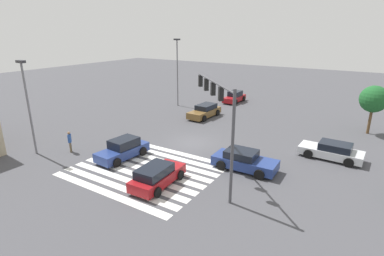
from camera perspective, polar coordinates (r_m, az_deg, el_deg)
name	(u,v)px	position (r m, az deg, el deg)	size (l,w,h in m)	color
ground_plane	(192,143)	(26.88, 0.00, -2.85)	(125.15, 125.15, 0.00)	#47474C
crosswalk_markings	(145,169)	(22.19, -8.89, -7.81)	(10.02, 8.20, 0.01)	silver
traffic_signal_mast	(218,106)	(18.71, 4.89, 4.23)	(5.47, 5.47, 6.75)	#47474C
car_0	(205,111)	(34.68, 2.44, 3.22)	(2.21, 4.84, 1.47)	brown
car_1	(157,176)	(19.71, -6.67, -8.99)	(2.10, 4.29, 1.42)	maroon
car_2	(123,149)	(24.15, -13.01, -3.98)	(2.20, 4.42, 1.57)	navy
car_4	(234,97)	(42.51, 8.10, 5.85)	(2.00, 4.29, 1.54)	maroon
car_5	(244,160)	(22.05, 9.88, -6.11)	(4.63, 2.24, 1.42)	navy
car_6	(332,151)	(25.88, 25.08, -3.98)	(4.71, 2.22, 1.34)	silver
pedestrian	(70,141)	(26.54, -22.26, -2.24)	(0.41, 0.41, 1.78)	brown
street_light_pole_a	(177,67)	(39.36, -2.82, 11.55)	(0.80, 0.36, 8.62)	slate
street_light_pole_b	(27,99)	(26.54, -28.88, 4.82)	(0.80, 0.36, 7.51)	slate
tree_corner_a	(374,99)	(33.17, 31.34, 4.70)	(2.55, 2.55, 4.72)	brown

